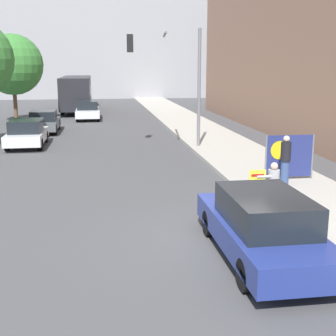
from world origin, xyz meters
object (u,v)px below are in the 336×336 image
car_on_road_midblock (44,121)px  street_tree_midblock (13,65)px  protest_banner (289,156)px  city_bus_on_road (77,91)px  seated_protester (274,181)px  jogger_on_sidewalk (285,160)px  car_on_road_nearest (27,133)px  parked_car_curbside (262,226)px  car_on_road_distant (88,110)px  traffic_light_pole (173,67)px

car_on_road_midblock → street_tree_midblock: (-2.61, 5.70, 3.47)m
car_on_road_midblock → protest_banner: bearing=-55.8°
protest_banner → city_bus_on_road: (-8.47, 28.54, 0.78)m
seated_protester → jogger_on_sidewalk: (1.13, 1.89, 0.23)m
seated_protester → car_on_road_midblock: size_ratio=0.29×
seated_protester → car_on_road_nearest: size_ratio=0.28×
protest_banner → city_bus_on_road: city_bus_on_road is taller
jogger_on_sidewalk → street_tree_midblock: (-12.16, 21.03, 3.15)m
street_tree_midblock → car_on_road_nearest: bearing=-78.2°
car_on_road_midblock → parked_car_curbside: bearing=-72.0°
seated_protester → parked_car_curbside: size_ratio=0.25×
car_on_road_distant → street_tree_midblock: 6.34m
car_on_road_midblock → city_bus_on_road: bearing=83.8°
seated_protester → protest_banner: size_ratio=0.66×
jogger_on_sidewalk → car_on_road_distant: 23.28m
traffic_light_pole → car_on_road_midblock: (-7.05, 7.07, -3.37)m
city_bus_on_road → car_on_road_distant: bearing=-81.2°
parked_car_curbside → jogger_on_sidewalk: bearing=63.3°
protest_banner → parked_car_curbside: protest_banner is taller
car_on_road_midblock → car_on_road_nearest: bearing=-93.5°
car_on_road_midblock → car_on_road_distant: 7.34m
jogger_on_sidewalk → city_bus_on_road: (-8.05, 29.22, 0.77)m
traffic_light_pole → car_on_road_nearest: size_ratio=1.38×
traffic_light_pole → car_on_road_distant: traffic_light_pole is taller
jogger_on_sidewalk → traffic_light_pole: size_ratio=0.29×
protest_banner → parked_car_curbside: size_ratio=0.38×
seated_protester → jogger_on_sidewalk: size_ratio=0.70×
protest_banner → car_on_road_distant: 22.75m
traffic_light_pole → car_on_road_nearest: (-7.37, 1.82, -3.36)m
jogger_on_sidewalk → car_on_road_nearest: (-9.87, 10.09, -0.31)m
traffic_light_pole → parked_car_curbside: size_ratio=1.20×
seated_protester → car_on_road_distant: (-5.84, 24.10, -0.06)m
car_on_road_midblock → city_bus_on_road: (1.50, 13.89, 1.10)m
car_on_road_distant → street_tree_midblock: size_ratio=0.73×
car_on_road_nearest → car_on_road_distant: size_ratio=0.89×
jogger_on_sidewalk → car_on_road_distant: bearing=-69.9°
jogger_on_sidewalk → car_on_road_midblock: (-9.55, 15.34, -0.33)m
car_on_road_distant → traffic_light_pole: bearing=-72.3°
traffic_light_pole → street_tree_midblock: 16.01m
traffic_light_pole → car_on_road_distant: size_ratio=1.24×
seated_protester → street_tree_midblock: (-11.03, 22.93, 3.38)m
traffic_light_pole → car_on_road_distant: bearing=107.7°
seated_protester → parked_car_curbside: (-1.64, -3.60, -0.04)m
seated_protester → traffic_light_pole: bearing=108.3°
jogger_on_sidewalk → traffic_light_pole: (-2.50, 8.27, 3.04)m
jogger_on_sidewalk → protest_banner: bearing=-118.7°
traffic_light_pole → car_on_road_nearest: traffic_light_pole is taller
traffic_light_pole → jogger_on_sidewalk: bearing=-73.2°
car_on_road_midblock → jogger_on_sidewalk: bearing=-58.1°
car_on_road_midblock → city_bus_on_road: city_bus_on_road is taller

